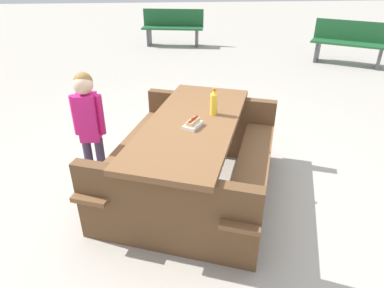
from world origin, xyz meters
The scene contains 7 objects.
ground_plane centered at (0.00, 0.00, 0.00)m, with size 30.00×30.00×0.00m, color #ADA599.
picnic_table centered at (0.00, 0.00, 0.44)m, with size 2.16×1.92×0.75m.
soda_bottle centered at (-0.14, 0.21, 0.87)m, with size 0.07×0.07×0.25m.
hotdog_tray centered at (0.11, 0.00, 0.78)m, with size 0.21×0.19×0.08m.
child_in_coat centered at (-0.18, -0.92, 0.74)m, with size 0.18×0.29×1.15m.
park_bench_near centered at (-4.19, 3.58, 0.45)m, with size 1.13×1.49×0.85m.
park_bench_mid centered at (-6.17, 0.00, 0.45)m, with size 0.63×1.54×0.85m.
Camera 1 is at (2.70, -0.21, 2.03)m, focal length 32.05 mm.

